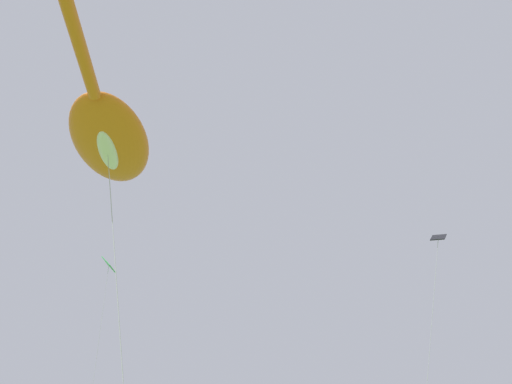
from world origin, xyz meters
name	(u,v)px	position (x,y,z in m)	size (l,w,h in m)	color
big_show_kite	(108,135)	(-1.88, 11.82, 13.22)	(8.46, 8.18, 13.79)	orange
small_kite_box_yellow	(108,275)	(7.67, 26.33, 16.12)	(1.21, 2.91, 17.32)	green
small_kite_bird_shape	(437,259)	(13.06, 7.00, 12.60)	(2.33, 3.41, 14.08)	black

